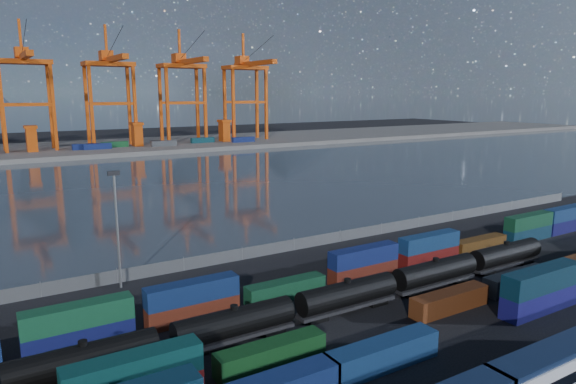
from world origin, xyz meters
TOP-DOWN VIEW (x-y plane):
  - ground at (0.00, 0.00)m, footprint 700.00×700.00m
  - harbor_water at (0.00, 105.00)m, footprint 700.00×700.00m
  - far_quay at (0.00, 210.00)m, footprint 700.00×70.00m
  - distant_mountains at (63.02, 1600.00)m, footprint 2470.00×1100.00m
  - container_row_south at (-16.33, -9.40)m, footprint 141.58×2.62m
  - container_row_mid at (-6.01, -3.46)m, footprint 140.80×2.39m
  - container_row_north at (11.53, 10.66)m, footprint 139.92×2.31m
  - tanker_string at (-15.58, 2.97)m, footprint 91.68×3.05m
  - waterfront_fence at (-0.00, 28.00)m, footprint 160.12×0.12m
  - yard_light_mast at (-30.00, 26.00)m, footprint 1.60×0.40m
  - gantry_cranes at (-7.50, 203.48)m, footprint 197.07×42.37m
  - quay_containers at (-11.00, 195.46)m, footprint 172.58×10.99m
  - straddle_carriers at (-2.50, 200.00)m, footprint 140.00×7.00m

SIDE VIEW (x-z plane):
  - ground at x=0.00m, z-range 0.00..0.00m
  - harbor_water at x=0.00m, z-range 0.01..0.01m
  - far_quay at x=0.00m, z-range 0.00..2.00m
  - waterfront_fence at x=0.00m, z-range -0.10..2.10m
  - container_row_mid at x=-6.01m, z-range -0.76..4.33m
  - container_row_north at x=11.53m, z-range -0.36..4.56m
  - tanker_string at x=-15.58m, z-range 0.01..4.37m
  - container_row_south at x=-16.33m, z-range -0.25..5.34m
  - quay_containers at x=-11.00m, z-range 2.00..4.60m
  - straddle_carriers at x=-2.50m, z-range 2.27..13.37m
  - yard_light_mast at x=-30.00m, z-range 1.00..17.60m
  - gantry_cranes at x=-7.50m, z-range 6.48..63.86m
  - distant_mountains at x=63.02m, z-range -39.71..480.29m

